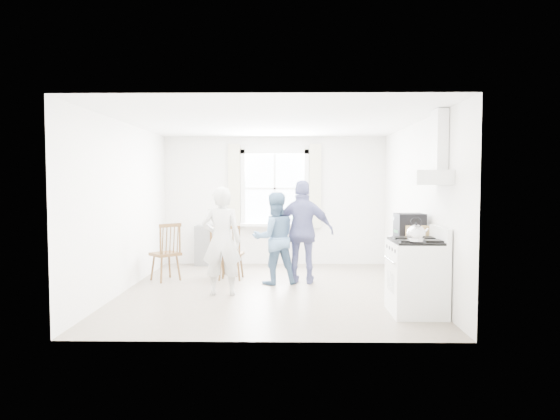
% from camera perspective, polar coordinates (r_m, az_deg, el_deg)
% --- Properties ---
extents(room_shell, '(4.62, 5.12, 2.64)m').
position_cam_1_polar(room_shell, '(7.68, -1.10, 0.36)').
color(room_shell, gray).
rests_on(room_shell, ground).
extents(window_assembly, '(1.88, 0.24, 1.70)m').
position_cam_1_polar(window_assembly, '(10.12, -0.61, 1.98)').
color(window_assembly, white).
rests_on(window_assembly, room_shell).
extents(range_hood, '(0.45, 0.76, 0.94)m').
position_cam_1_polar(range_hood, '(6.57, 16.89, 4.96)').
color(range_hood, white).
rests_on(range_hood, room_shell).
extents(shelf_unit, '(0.40, 0.30, 0.80)m').
position_cam_1_polar(shelf_unit, '(10.22, -8.52, -4.02)').
color(shelf_unit, slate).
rests_on(shelf_unit, ground).
extents(gas_stove, '(0.68, 0.76, 1.12)m').
position_cam_1_polar(gas_stove, '(6.64, 15.34, -7.32)').
color(gas_stove, white).
rests_on(gas_stove, ground).
extents(kettle, '(0.22, 0.22, 0.31)m').
position_cam_1_polar(kettle, '(6.28, 15.28, -2.67)').
color(kettle, silver).
rests_on(kettle, gas_stove).
extents(low_cabinet, '(0.50, 0.55, 0.90)m').
position_cam_1_polar(low_cabinet, '(7.33, 14.50, -6.58)').
color(low_cabinet, white).
rests_on(low_cabinet, ground).
extents(stereo_stack, '(0.40, 0.36, 0.34)m').
position_cam_1_polar(stereo_stack, '(7.24, 14.60, -1.74)').
color(stereo_stack, black).
rests_on(stereo_stack, low_cabinet).
extents(cardboard_box, '(0.31, 0.23, 0.19)m').
position_cam_1_polar(cardboard_box, '(7.05, 15.38, -2.51)').
color(cardboard_box, tan).
rests_on(cardboard_box, low_cabinet).
extents(windsor_chair_a, '(0.44, 0.43, 0.96)m').
position_cam_1_polar(windsor_chair_a, '(8.58, -5.74, -4.15)').
color(windsor_chair_a, '#4C3118').
rests_on(windsor_chair_a, ground).
extents(windsor_chair_b, '(0.53, 0.53, 0.91)m').
position_cam_1_polar(windsor_chair_b, '(8.87, -6.96, -4.10)').
color(windsor_chair_b, '#4C3118').
rests_on(windsor_chair_b, ground).
extents(windsor_chair_c, '(0.58, 0.58, 1.00)m').
position_cam_1_polar(windsor_chair_c, '(8.65, -12.64, -3.99)').
color(windsor_chair_c, '#4C3118').
rests_on(windsor_chair_c, ground).
extents(person_left, '(0.60, 0.60, 1.62)m').
position_cam_1_polar(person_left, '(7.46, -6.69, -3.54)').
color(person_left, silver).
rests_on(person_left, ground).
extents(person_mid, '(0.91, 0.91, 1.51)m').
position_cam_1_polar(person_mid, '(8.22, -0.63, -3.25)').
color(person_mid, slate).
rests_on(person_mid, ground).
extents(person_right, '(1.10, 1.10, 1.71)m').
position_cam_1_polar(person_right, '(8.27, 2.66, -2.51)').
color(person_right, navy).
rests_on(person_right, ground).
extents(potted_plant, '(0.24, 0.24, 0.34)m').
position_cam_1_polar(potted_plant, '(10.05, 1.87, -0.56)').
color(potted_plant, '#2E6833').
rests_on(potted_plant, window_assembly).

